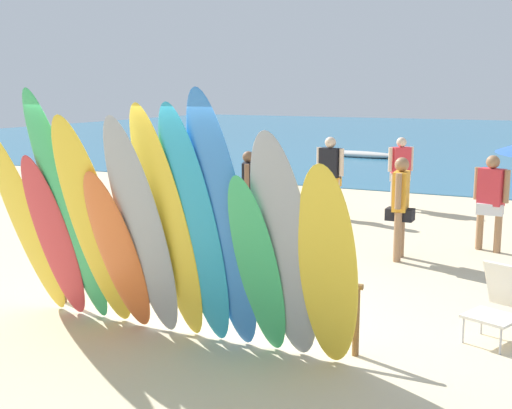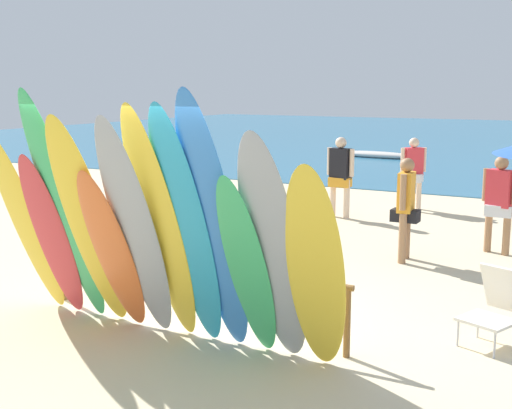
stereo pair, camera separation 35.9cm
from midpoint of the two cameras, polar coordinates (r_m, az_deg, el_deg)
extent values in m
plane|color=beige|center=(20.61, 14.90, 2.27)|extent=(60.00, 60.00, 0.00)
cube|color=teal|center=(36.94, 20.06, 5.32)|extent=(60.00, 40.00, 0.02)
cylinder|color=brown|center=(8.74, -17.37, -5.75)|extent=(0.07, 0.07, 0.72)
cylinder|color=brown|center=(6.79, 7.06, -9.91)|extent=(0.07, 0.07, 0.72)
cylinder|color=brown|center=(7.49, -6.82, -5.10)|extent=(3.93, 0.06, 0.06)
ellipsoid|color=yellow|center=(8.06, -20.19, -1.74)|extent=(0.57, 0.96, 2.22)
ellipsoid|color=#D13D42|center=(7.84, -18.15, -2.83)|extent=(0.51, 0.84, 1.98)
ellipsoid|color=#38B266|center=(7.51, -17.14, -0.61)|extent=(0.54, 1.07, 2.68)
ellipsoid|color=yellow|center=(7.27, -15.08, -1.85)|extent=(0.65, 1.16, 2.43)
ellipsoid|color=orange|center=(7.21, -13.11, -4.12)|extent=(0.51, 0.89, 1.88)
ellipsoid|color=#999EA3|center=(6.88, -11.15, -2.36)|extent=(0.54, 1.02, 2.43)
ellipsoid|color=yellow|center=(6.78, -9.04, -1.99)|extent=(0.61, 0.97, 2.54)
ellipsoid|color=#289EC6|center=(6.60, -6.74, -2.21)|extent=(0.62, 0.95, 2.55)
ellipsoid|color=#337AD1|center=(6.43, -4.40, -1.90)|extent=(0.61, 0.98, 2.69)
ellipsoid|color=#38B266|center=(6.41, -1.46, -5.49)|extent=(0.52, 0.85, 1.91)
ellipsoid|color=#999EA3|center=(6.19, 0.85, -4.06)|extent=(0.61, 0.93, 2.33)
ellipsoid|color=yellow|center=(6.10, 4.51, -5.62)|extent=(0.62, 0.82, 2.05)
cylinder|color=brown|center=(12.09, -1.59, -0.93)|extent=(0.11, 0.11, 0.74)
cylinder|color=brown|center=(12.39, -1.43, -0.66)|extent=(0.11, 0.11, 0.74)
cube|color=silver|center=(12.19, -1.52, 0.64)|extent=(0.40, 0.24, 0.18)
cube|color=black|center=(12.14, -1.52, 2.26)|extent=(0.32, 0.43, 0.58)
sphere|color=brown|center=(12.09, -1.53, 4.10)|extent=(0.21, 0.21, 0.21)
cylinder|color=brown|center=(11.89, -1.65, 2.25)|extent=(0.09, 0.09, 0.51)
cylinder|color=brown|center=(12.37, -1.40, 2.56)|extent=(0.09, 0.09, 0.51)
cylinder|color=beige|center=(13.76, 6.17, 0.51)|extent=(0.12, 0.12, 0.81)
cylinder|color=beige|center=(13.93, 4.99, 0.65)|extent=(0.12, 0.12, 0.81)
cube|color=orange|center=(13.80, 5.60, 1.97)|extent=(0.43, 0.27, 0.19)
cube|color=black|center=(13.75, 5.62, 3.53)|extent=(0.45, 0.29, 0.63)
sphere|color=beige|center=(13.71, 5.65, 5.32)|extent=(0.23, 0.23, 0.23)
cylinder|color=beige|center=(13.61, 6.59, 3.60)|extent=(0.10, 0.10, 0.56)
cylinder|color=beige|center=(13.88, 4.68, 3.76)|extent=(0.10, 0.10, 0.56)
cylinder|color=beige|center=(14.99, 11.01, 1.09)|extent=(0.12, 0.12, 0.77)
cylinder|color=beige|center=(15.13, 12.08, 1.14)|extent=(0.12, 0.12, 0.77)
cube|color=silver|center=(15.01, 11.59, 2.33)|extent=(0.41, 0.25, 0.18)
cube|color=#DB333D|center=(14.97, 11.64, 3.70)|extent=(0.43, 0.42, 0.60)
sphere|color=beige|center=(14.93, 11.69, 5.25)|extent=(0.22, 0.22, 0.22)
cylinder|color=beige|center=(14.85, 10.77, 3.81)|extent=(0.09, 0.09, 0.53)
cylinder|color=beige|center=(15.08, 12.50, 3.84)|extent=(0.09, 0.09, 0.53)
cylinder|color=#9E704C|center=(10.75, 11.38, -2.40)|extent=(0.12, 0.12, 0.78)
cylinder|color=#9E704C|center=(10.44, 11.08, -2.76)|extent=(0.12, 0.12, 0.78)
cube|color=black|center=(10.53, 11.29, -0.84)|extent=(0.42, 0.26, 0.19)
cube|color=orange|center=(10.47, 11.36, 1.13)|extent=(0.24, 0.42, 0.61)
sphere|color=#9E704C|center=(10.41, 11.44, 3.38)|extent=(0.22, 0.22, 0.22)
cylinder|color=#9E704C|center=(10.72, 11.60, 1.51)|extent=(0.09, 0.09, 0.54)
cylinder|color=#9E704C|center=(10.21, 11.12, 1.11)|extent=(0.09, 0.09, 0.54)
cylinder|color=#9E704C|center=(11.44, 19.20, -2.05)|extent=(0.12, 0.12, 0.77)
cylinder|color=#9E704C|center=(11.58, 17.80, -1.83)|extent=(0.12, 0.12, 0.77)
cube|color=silver|center=(11.45, 18.59, -0.36)|extent=(0.41, 0.25, 0.18)
cube|color=#DB333D|center=(11.39, 18.69, 1.43)|extent=(0.44, 0.33, 0.60)
sphere|color=#9E704C|center=(11.34, 18.80, 3.48)|extent=(0.22, 0.22, 0.22)
cylinder|color=#9E704C|center=(11.28, 19.84, 1.45)|extent=(0.09, 0.09, 0.53)
cylinder|color=#9E704C|center=(11.51, 17.57, 1.74)|extent=(0.09, 0.09, 0.53)
cylinder|color=#B7B7BC|center=(7.41, 16.00, -10.32)|extent=(0.02, 0.02, 0.28)
cylinder|color=#B7B7BC|center=(7.22, 18.88, -11.04)|extent=(0.02, 0.02, 0.28)
cylinder|color=#B7B7BC|center=(7.72, 17.50, -9.57)|extent=(0.02, 0.02, 0.28)
cube|color=silver|center=(7.42, 18.23, -9.16)|extent=(0.63, 0.60, 0.03)
cube|color=silver|center=(7.62, 19.58, -6.61)|extent=(0.55, 0.40, 0.52)
ellipsoid|color=silver|center=(25.75, 8.28, 4.27)|extent=(3.39, 0.86, 0.27)
camera|label=1|loc=(0.18, -91.17, -0.21)|focal=46.66mm
camera|label=2|loc=(0.18, 88.83, 0.21)|focal=46.66mm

